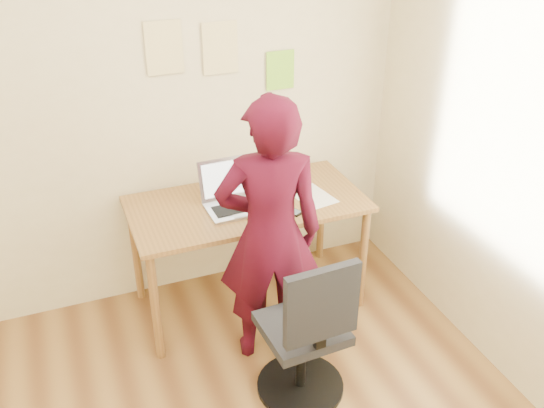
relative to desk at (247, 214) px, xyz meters
name	(u,v)px	position (x,y,z in m)	size (l,w,h in m)	color
room	(197,264)	(-0.65, -1.38, 0.70)	(3.58, 3.58, 2.78)	brown
desk	(247,214)	(0.00, 0.00, 0.00)	(1.40, 0.70, 0.74)	olive
laptop	(234,197)	(-0.08, -0.01, 0.14)	(0.36, 0.33, 0.26)	silver
paper_sheet	(312,196)	(0.39, -0.08, 0.09)	(0.20, 0.29, 0.00)	white
phone	(292,211)	(0.20, -0.21, 0.09)	(0.11, 0.14, 0.01)	black
wall_note_left	(164,48)	(-0.34, 0.36, 0.95)	(0.21, 0.00, 0.30)	#EAD58C
wall_note_mid	(220,48)	(-0.02, 0.36, 0.92)	(0.21, 0.00, 0.30)	#EAD58C
wall_note_right	(280,70)	(0.36, 0.36, 0.75)	(0.18, 0.00, 0.24)	#86D730
office_chair	(307,340)	(0.01, -0.88, -0.27)	(0.47, 0.47, 0.91)	black
person	(270,235)	(-0.03, -0.46, 0.13)	(0.57, 0.38, 1.57)	#3D0818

